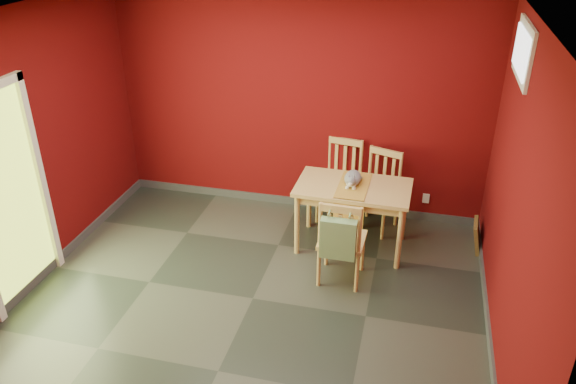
% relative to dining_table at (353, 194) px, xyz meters
% --- Properties ---
extents(ground, '(4.50, 4.50, 0.00)m').
position_rel_dining_table_xyz_m(ground, '(-0.80, -1.19, -0.68)').
color(ground, '#2D342D').
rests_on(ground, ground).
extents(room_shell, '(4.50, 4.50, 4.50)m').
position_rel_dining_table_xyz_m(room_shell, '(-0.80, -1.19, -0.63)').
color(room_shell, '#59090A').
rests_on(room_shell, ground).
extents(doorway, '(0.06, 1.01, 2.13)m').
position_rel_dining_table_xyz_m(doorway, '(-3.03, -1.59, 0.45)').
color(doorway, '#B7D838').
rests_on(doorway, ground).
extents(window, '(0.05, 0.90, 0.50)m').
position_rel_dining_table_xyz_m(window, '(1.42, -0.19, 1.67)').
color(window, white).
rests_on(window, room_shell).
extents(outlet_plate, '(0.08, 0.02, 0.12)m').
position_rel_dining_table_xyz_m(outlet_plate, '(0.80, 0.80, -0.38)').
color(outlet_plate, silver).
rests_on(outlet_plate, room_shell).
extents(dining_table, '(1.25, 0.75, 0.77)m').
position_rel_dining_table_xyz_m(dining_table, '(0.00, 0.00, 0.00)').
color(dining_table, tan).
rests_on(dining_table, ground).
extents(table_runner, '(0.34, 0.68, 0.34)m').
position_rel_dining_table_xyz_m(table_runner, '(0.00, -0.11, 0.04)').
color(table_runner, gold).
rests_on(table_runner, dining_table).
extents(chair_far_left, '(0.53, 0.53, 0.99)m').
position_rel_dining_table_xyz_m(chair_far_left, '(-0.24, 0.64, -0.17)').
color(chair_far_left, tan).
rests_on(chair_far_left, ground).
extents(chair_far_right, '(0.57, 0.57, 0.96)m').
position_rel_dining_table_xyz_m(chair_far_right, '(0.24, 0.52, -0.19)').
color(chair_far_right, tan).
rests_on(chair_far_right, ground).
extents(chair_near, '(0.46, 0.46, 0.97)m').
position_rel_dining_table_xyz_m(chair_near, '(-0.01, -0.67, -0.18)').
color(chair_near, tan).
rests_on(chair_near, ground).
extents(tote_bag, '(0.35, 0.20, 0.48)m').
position_rel_dining_table_xyz_m(tote_bag, '(-0.02, -0.90, -0.03)').
color(tote_bag, '#6D945F').
rests_on(tote_bag, chair_near).
extents(cat, '(0.23, 0.39, 0.19)m').
position_rel_dining_table_xyz_m(cat, '(-0.02, 0.05, 0.19)').
color(cat, slate).
rests_on(cat, table_runner).
extents(picture_frame, '(0.14, 0.35, 0.34)m').
position_rel_dining_table_xyz_m(picture_frame, '(1.39, 0.29, -0.50)').
color(picture_frame, brown).
rests_on(picture_frame, ground).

